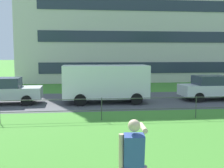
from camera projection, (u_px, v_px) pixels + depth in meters
street_strip at (129, 100)px, 17.70m from camera, size 80.00×6.83×0.01m
park_fence at (150, 104)px, 12.43m from camera, size 38.82×0.04×1.00m
person_thrower at (134, 163)px, 4.97m from camera, size 0.57×0.78×1.75m
car_silver_far_right at (6, 91)px, 16.18m from camera, size 4.06×1.93×1.54m
panel_van_far_left at (106, 82)px, 16.58m from camera, size 5.00×2.10×2.24m
car_white_left at (212, 88)px, 17.67m from camera, size 4.06×1.92×1.54m
apartment_building_background at (145, 0)px, 33.66m from camera, size 28.53×12.73×18.90m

